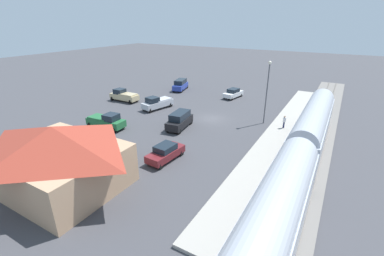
% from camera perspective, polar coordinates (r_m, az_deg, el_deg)
% --- Properties ---
extents(ground_plane, '(200.00, 200.00, 0.00)m').
position_cam_1_polar(ground_plane, '(39.63, 4.23, 2.00)').
color(ground_plane, '#424247').
extents(railway_track, '(4.80, 70.00, 0.30)m').
position_cam_1_polar(railway_track, '(36.29, 24.53, -1.87)').
color(railway_track, slate).
rests_on(railway_track, ground).
extents(platform, '(3.20, 46.00, 0.30)m').
position_cam_1_polar(platform, '(36.71, 18.41, -0.59)').
color(platform, '#A8A399').
rests_on(platform, ground).
extents(station_building, '(11.30, 9.08, 5.64)m').
position_cam_1_polar(station_building, '(25.47, -27.01, -5.39)').
color(station_building, tan).
rests_on(station_building, ground).
extents(pedestrian_on_platform, '(0.36, 0.36, 1.71)m').
position_cam_1_polar(pedestrian_on_platform, '(37.09, 19.22, 1.43)').
color(pedestrian_on_platform, '#23284C').
rests_on(pedestrian_on_platform, platform).
extents(pickup_green, '(5.52, 2.76, 2.14)m').
position_cam_1_polar(pickup_green, '(37.58, -17.93, 1.45)').
color(pickup_green, '#236638').
rests_on(pickup_green, ground).
extents(suv_blue, '(3.09, 5.23, 2.22)m').
position_cam_1_polar(suv_blue, '(55.88, -2.51, 9.29)').
color(suv_blue, '#283D9E').
rests_on(suv_blue, ground).
extents(pickup_silver, '(3.16, 5.71, 2.14)m').
position_cam_1_polar(pickup_silver, '(44.13, -7.52, 5.40)').
color(pickup_silver, silver).
rests_on(pickup_silver, ground).
extents(pickup_tan, '(5.41, 2.51, 2.14)m').
position_cam_1_polar(pickup_tan, '(49.63, -14.46, 6.79)').
color(pickup_tan, '#C6B284').
rests_on(pickup_tan, ground).
extents(suv_black, '(2.54, 5.10, 2.22)m').
position_cam_1_polar(suv_black, '(35.82, -2.68, 1.75)').
color(suv_black, black).
rests_on(suv_black, ground).
extents(sedan_white, '(2.59, 4.75, 1.74)m').
position_cam_1_polar(sedan_white, '(50.84, 8.85, 7.41)').
color(sedan_white, white).
rests_on(sedan_white, ground).
extents(sedan_maroon, '(2.20, 4.64, 1.74)m').
position_cam_1_polar(sedan_maroon, '(27.88, -5.72, -5.23)').
color(sedan_maroon, maroon).
rests_on(sedan_maroon, ground).
extents(light_pole_near_platform, '(0.44, 0.44, 8.71)m').
position_cam_1_polar(light_pole_near_platform, '(37.66, 15.91, 8.70)').
color(light_pole_near_platform, '#515156').
rests_on(light_pole_near_platform, ground).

